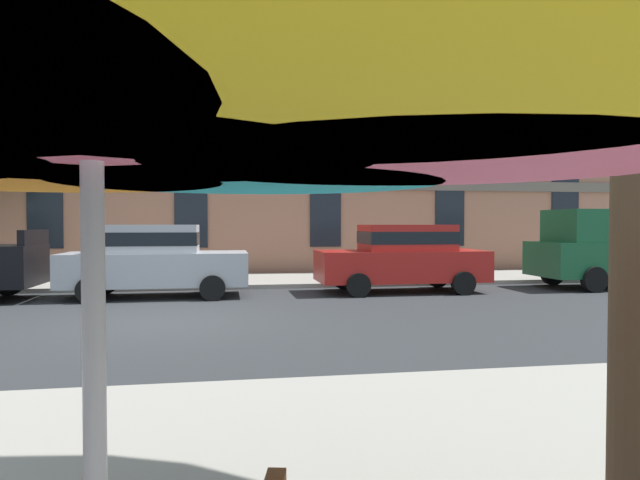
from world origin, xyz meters
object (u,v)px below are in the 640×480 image
object	(u,v)px
pickup_green	(616,251)
patio_umbrella	(91,63)
sedan_red	(403,256)
sedan_silver	(154,259)

from	to	relation	value
pickup_green	patio_umbrella	bearing A→B (deg)	-131.55
sedan_red	pickup_green	xyz separation A→B (m)	(6.27, 0.00, 0.08)
sedan_silver	sedan_red	distance (m)	6.34
sedan_silver	sedan_red	size ratio (longest dim) A/B	1.00
pickup_green	patio_umbrella	world-z (taller)	patio_umbrella
sedan_silver	patio_umbrella	distance (m)	12.83
pickup_green	patio_umbrella	distance (m)	17.01
sedan_red	pickup_green	bearing A→B (deg)	0.00
sedan_silver	patio_umbrella	size ratio (longest dim) A/B	1.32
sedan_red	patio_umbrella	xyz separation A→B (m)	(-4.99, -12.70, 1.26)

